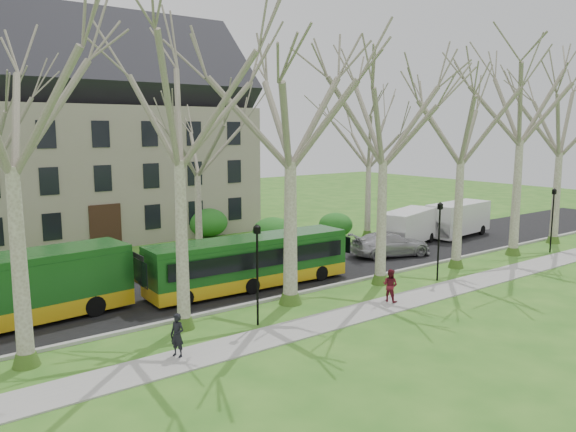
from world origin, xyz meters
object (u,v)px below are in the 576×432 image
object	(u,v)px
van_a	(408,228)
van_b	(458,220)
pedestrian_a	(177,335)
bus_follow	(250,262)
pedestrian_b	(390,285)
sedan	(391,244)

from	to	relation	value
van_a	van_b	distance (m)	5.77
pedestrian_a	van_a	bearing A→B (deg)	86.52
van_b	pedestrian_a	bearing A→B (deg)	-169.92
bus_follow	van_a	distance (m)	15.20
van_a	bus_follow	bearing A→B (deg)	171.10
van_a	pedestrian_b	xyz separation A→B (m)	(-10.94, -8.46, -0.46)
van_b	pedestrian_a	size ratio (longest dim) A/B	3.71
van_a	pedestrian_a	bearing A→B (deg)	-176.99
bus_follow	pedestrian_a	size ratio (longest dim) A/B	6.86
van_b	pedestrian_b	world-z (taller)	van_b
bus_follow	sedan	size ratio (longest dim) A/B	2.06
bus_follow	pedestrian_b	bearing A→B (deg)	-54.19
van_b	sedan	bearing A→B (deg)	-176.85
sedan	pedestrian_b	size ratio (longest dim) A/B	3.35
sedan	pedestrian_b	xyz separation A→B (m)	(-7.38, -6.84, 0.02)
pedestrian_b	van_a	bearing A→B (deg)	-67.49
van_a	pedestrian_b	world-z (taller)	van_a
sedan	pedestrian_a	bearing A→B (deg)	127.35
bus_follow	pedestrian_a	world-z (taller)	bus_follow
van_a	van_b	bearing A→B (deg)	-17.81
bus_follow	sedan	distance (m)	11.50
van_b	pedestrian_a	distance (m)	29.15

